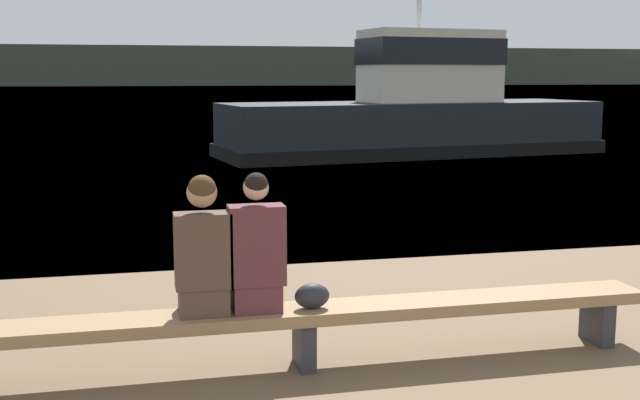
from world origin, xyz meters
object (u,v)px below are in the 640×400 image
object	(u,v)px
bench_main	(304,319)
shopping_bag	(312,296)
person_right	(256,252)
person_left	(203,252)
tugboat_red	(416,116)

from	to	relation	value
bench_main	shopping_bag	distance (m)	0.20
bench_main	person_right	size ratio (longest dim) A/B	5.34
person_left	tugboat_red	xyz separation A→B (m)	(7.34, 15.67, 0.14)
person_right	person_left	bearing A→B (deg)	-179.80
bench_main	person_right	world-z (taller)	person_right
bench_main	shopping_bag	xyz separation A→B (m)	(0.06, -0.02, 0.19)
person_right	tugboat_red	size ratio (longest dim) A/B	0.09
bench_main	person_right	xyz separation A→B (m)	(-0.36, 0.00, 0.55)
person_left	bench_main	bearing A→B (deg)	0.11
shopping_bag	tugboat_red	bearing A→B (deg)	67.42
bench_main	tugboat_red	size ratio (longest dim) A/B	0.50
person_left	person_right	bearing A→B (deg)	0.20
bench_main	shopping_bag	size ratio (longest dim) A/B	21.00
bench_main	tugboat_red	xyz separation A→B (m)	(6.58, 15.67, 0.71)
bench_main	person_left	world-z (taller)	person_left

